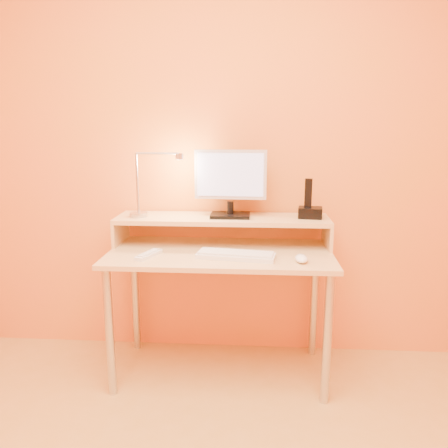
# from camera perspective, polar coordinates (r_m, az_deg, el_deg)

# --- Properties ---
(wall_back) EXTENTS (3.00, 0.04, 2.50)m
(wall_back) POSITION_cam_1_polar(r_m,az_deg,el_deg) (2.62, 0.04, 9.64)
(wall_back) COLOR orange
(wall_back) RESTS_ON floor
(desk_leg_fl) EXTENTS (0.04, 0.04, 0.69)m
(desk_leg_fl) POSITION_cam_1_polar(r_m,az_deg,el_deg) (2.40, -14.52, -13.40)
(desk_leg_fl) COLOR #B5B4B8
(desk_leg_fl) RESTS_ON floor
(desk_leg_fr) EXTENTS (0.04, 0.04, 0.69)m
(desk_leg_fr) POSITION_cam_1_polar(r_m,az_deg,el_deg) (2.32, 13.16, -14.30)
(desk_leg_fr) COLOR #B5B4B8
(desk_leg_fr) RESTS_ON floor
(desk_leg_bl) EXTENTS (0.04, 0.04, 0.69)m
(desk_leg_bl) POSITION_cam_1_polar(r_m,az_deg,el_deg) (2.84, -11.35, -9.10)
(desk_leg_bl) COLOR #B5B4B8
(desk_leg_bl) RESTS_ON floor
(desk_leg_br) EXTENTS (0.04, 0.04, 0.69)m
(desk_leg_br) POSITION_cam_1_polar(r_m,az_deg,el_deg) (2.77, 11.53, -9.67)
(desk_leg_br) COLOR #B5B4B8
(desk_leg_br) RESTS_ON floor
(desk_lower) EXTENTS (1.20, 0.60, 0.02)m
(desk_lower) POSITION_cam_1_polar(r_m,az_deg,el_deg) (2.40, -0.48, -3.82)
(desk_lower) COLOR tan
(desk_lower) RESTS_ON floor
(shelf_riser_left) EXTENTS (0.02, 0.30, 0.14)m
(shelf_riser_left) POSITION_cam_1_polar(r_m,az_deg,el_deg) (2.63, -13.18, -0.88)
(shelf_riser_left) COLOR tan
(shelf_riser_left) RESTS_ON desk_lower
(shelf_riser_right) EXTENTS (0.02, 0.30, 0.14)m
(shelf_riser_right) POSITION_cam_1_polar(r_m,az_deg,el_deg) (2.55, 13.16, -1.30)
(shelf_riser_right) COLOR tan
(shelf_riser_right) RESTS_ON desk_lower
(desk_shelf) EXTENTS (1.20, 0.30, 0.02)m
(desk_shelf) POSITION_cam_1_polar(r_m,az_deg,el_deg) (2.50, -0.22, 0.67)
(desk_shelf) COLOR tan
(desk_shelf) RESTS_ON desk_lower
(monitor_foot) EXTENTS (0.22, 0.16, 0.02)m
(monitor_foot) POSITION_cam_1_polar(r_m,az_deg,el_deg) (2.50, 0.82, 1.13)
(monitor_foot) COLOR black
(monitor_foot) RESTS_ON desk_shelf
(monitor_neck) EXTENTS (0.04, 0.04, 0.07)m
(monitor_neck) POSITION_cam_1_polar(r_m,az_deg,el_deg) (2.49, 0.82, 2.13)
(monitor_neck) COLOR black
(monitor_neck) RESTS_ON monitor_foot
(monitor_panel) EXTENTS (0.40, 0.05, 0.27)m
(monitor_panel) POSITION_cam_1_polar(r_m,az_deg,el_deg) (2.47, 0.85, 6.39)
(monitor_panel) COLOR #B8B8BE
(monitor_panel) RESTS_ON monitor_neck
(monitor_back) EXTENTS (0.36, 0.03, 0.23)m
(monitor_back) POSITION_cam_1_polar(r_m,az_deg,el_deg) (2.49, 0.88, 6.45)
(monitor_back) COLOR black
(monitor_back) RESTS_ON monitor_panel
(monitor_screen) EXTENTS (0.36, 0.02, 0.24)m
(monitor_screen) POSITION_cam_1_polar(r_m,az_deg,el_deg) (2.45, 0.83, 6.35)
(monitor_screen) COLOR #AAABD8
(monitor_screen) RESTS_ON monitor_panel
(lamp_base) EXTENTS (0.10, 0.10, 0.02)m
(lamp_base) POSITION_cam_1_polar(r_m,az_deg,el_deg) (2.55, -10.94, 1.21)
(lamp_base) COLOR #B5B4B8
(lamp_base) RESTS_ON desk_shelf
(lamp_post) EXTENTS (0.01, 0.01, 0.33)m
(lamp_post) POSITION_cam_1_polar(r_m,az_deg,el_deg) (2.52, -11.11, 5.18)
(lamp_post) COLOR #B5B4B8
(lamp_post) RESTS_ON lamp_base
(lamp_arm) EXTENTS (0.24, 0.01, 0.01)m
(lamp_arm) POSITION_cam_1_polar(r_m,az_deg,el_deg) (2.47, -8.55, 8.99)
(lamp_arm) COLOR #B5B4B8
(lamp_arm) RESTS_ON lamp_post
(lamp_head) EXTENTS (0.04, 0.04, 0.03)m
(lamp_head) POSITION_cam_1_polar(r_m,az_deg,el_deg) (2.45, -5.77, 8.68)
(lamp_head) COLOR #B5B4B8
(lamp_head) RESTS_ON lamp_arm
(lamp_bulb) EXTENTS (0.03, 0.03, 0.00)m
(lamp_bulb) POSITION_cam_1_polar(r_m,az_deg,el_deg) (2.45, -5.76, 8.31)
(lamp_bulb) COLOR #FFEAC6
(lamp_bulb) RESTS_ON lamp_head
(phone_dock) EXTENTS (0.14, 0.12, 0.06)m
(phone_dock) POSITION_cam_1_polar(r_m,az_deg,el_deg) (2.51, 11.05, 1.45)
(phone_dock) COLOR black
(phone_dock) RESTS_ON desk_shelf
(phone_handset) EXTENTS (0.04, 0.03, 0.16)m
(phone_handset) POSITION_cam_1_polar(r_m,az_deg,el_deg) (2.49, 10.82, 3.94)
(phone_handset) COLOR black
(phone_handset) RESTS_ON phone_dock
(phone_led) EXTENTS (0.01, 0.00, 0.04)m
(phone_led) POSITION_cam_1_polar(r_m,az_deg,el_deg) (2.46, 12.23, 1.20)
(phone_led) COLOR #2630FF
(phone_led) RESTS_ON phone_dock
(keyboard) EXTENTS (0.41, 0.19, 0.02)m
(keyboard) POSITION_cam_1_polar(r_m,az_deg,el_deg) (2.27, 1.52, -4.12)
(keyboard) COLOR silver
(keyboard) RESTS_ON desk_lower
(mouse) EXTENTS (0.07, 0.11, 0.04)m
(mouse) POSITION_cam_1_polar(r_m,az_deg,el_deg) (2.23, 9.94, -4.41)
(mouse) COLOR white
(mouse) RESTS_ON desk_lower
(remote_control) EXTENTS (0.11, 0.19, 0.02)m
(remote_control) POSITION_cam_1_polar(r_m,az_deg,el_deg) (2.33, -9.67, -3.94)
(remote_control) COLOR silver
(remote_control) RESTS_ON desk_lower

